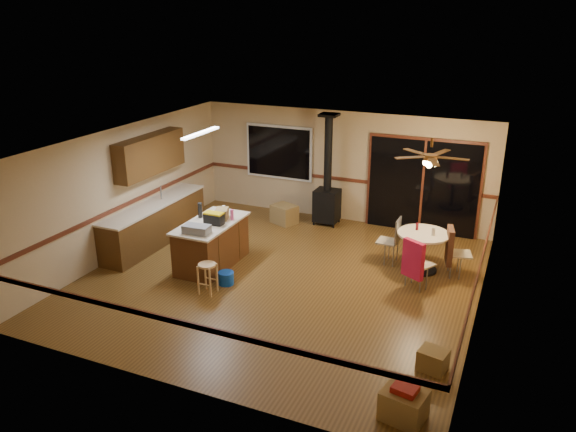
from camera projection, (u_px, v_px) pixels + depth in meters
The scene contains 35 objects.
floor at pixel (282, 278), 10.56m from camera, with size 7.00×7.00×0.00m, color brown.
ceiling at pixel (281, 143), 9.66m from camera, with size 7.00×7.00×0.00m, color silver.
wall_back at pixel (342, 167), 13.12m from camera, with size 7.00×7.00×0.00m, color tan.
wall_front at pixel (169, 300), 7.09m from camera, with size 7.00×7.00×0.00m, color tan.
wall_left at pixel (125, 190), 11.41m from camera, with size 7.00×7.00×0.00m, color tan.
wall_right at pixel (485, 244), 8.80m from camera, with size 7.00×7.00×0.00m, color tan.
chair_rail at pixel (281, 229), 10.21m from camera, with size 7.00×7.00×0.08m, color #542315, non-canonical shape.
window at pixel (279, 152), 13.60m from camera, with size 1.72×0.10×1.32m, color black.
sliding_door at pixel (423, 187), 12.46m from camera, with size 2.52×0.10×2.10m, color black.
lower_cabinets at pixel (155, 224), 12.03m from camera, with size 0.60×3.00×0.86m, color #4E3013.
countertop at pixel (153, 204), 11.88m from camera, with size 0.64×3.04×0.04m, color beige.
upper_cabinets at pixel (150, 155), 11.74m from camera, with size 0.35×2.00×0.80m, color #4E3013.
kitchen_island at pixel (212, 244), 10.96m from camera, with size 0.88×1.68×0.90m.
wood_stove at pixel (327, 194), 13.01m from camera, with size 0.55×0.50×2.52m.
ceiling_fan at pixel (430, 159), 10.12m from camera, with size 0.24×0.24×0.55m.
fluorescent_strip at pixel (201, 133), 10.60m from camera, with size 0.10×1.20×0.04m, color white.
toolbox_grey at pixel (197, 229), 10.26m from camera, with size 0.49×0.27×0.15m, color slate.
toolbox_black at pixel (214, 219), 10.69m from camera, with size 0.37×0.19×0.20m, color black.
toolbox_yellow_lid at pixel (214, 213), 10.65m from camera, with size 0.37×0.19×0.03m, color gold.
box_on_island at pixel (222, 214), 10.94m from camera, with size 0.23×0.32×0.21m, color olive.
bottle_dark at pixel (200, 210), 11.01m from camera, with size 0.09×0.09×0.30m, color black.
bottle_pink at pixel (232, 215), 10.89m from camera, with size 0.07×0.07×0.21m, color #D84C8C.
bottle_white at pixel (224, 209), 11.27m from camera, with size 0.05×0.05×0.16m, color white.
bar_stool at pixel (208, 278), 9.92m from camera, with size 0.31×0.31×0.57m, color tan.
blue_bucket at pixel (226, 278), 10.30m from camera, with size 0.29×0.29×0.24m, color #0D43B8.
dining_table at pixel (423, 245), 10.71m from camera, with size 0.99×0.99×0.78m.
glass_red at pixel (417, 226), 10.74m from camera, with size 0.05×0.05×0.14m, color #590C14.
glass_cream at pixel (433, 231), 10.48m from camera, with size 0.06×0.06×0.15m, color beige.
chair_left at pixel (393, 236), 10.99m from camera, with size 0.41×0.41×0.51m.
chair_near at pixel (414, 259), 9.94m from camera, with size 0.59×0.61×0.70m.
chair_right at pixel (451, 246), 10.50m from camera, with size 0.54×0.51×0.70m.
box_under_window at pixel (284, 214), 13.22m from camera, with size 0.55×0.44×0.44m, color olive.
box_corner_a at pixel (404, 405), 6.88m from camera, with size 0.52×0.44×0.40m, color olive.
box_corner_b at pixel (433, 360), 7.84m from camera, with size 0.38×0.33×0.31m, color olive.
box_small_red at pixel (405, 389), 6.80m from camera, with size 0.30×0.25×0.08m, color maroon.
Camera 1 is at (3.88, -8.67, 4.76)m, focal length 35.00 mm.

